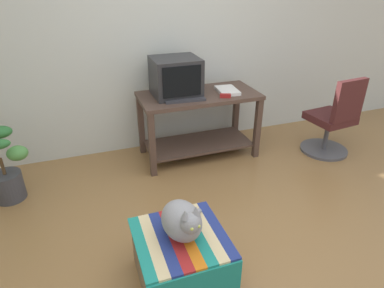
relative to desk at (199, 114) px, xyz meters
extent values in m
plane|color=olive|center=(-0.26, -1.60, -0.48)|extent=(14.00, 14.00, 0.00)
cube|color=silver|center=(-0.26, 0.45, 0.82)|extent=(8.00, 0.10, 2.60)
cube|color=#4C382D|center=(-0.58, -0.26, -0.15)|extent=(0.06, 0.06, 0.67)
cube|color=#4C382D|center=(0.58, -0.26, -0.15)|extent=(0.06, 0.06, 0.67)
cube|color=#4C382D|center=(0.58, 0.26, -0.15)|extent=(0.06, 0.06, 0.67)
cube|color=#4C382D|center=(-0.58, 0.26, -0.15)|extent=(0.06, 0.06, 0.67)
cube|color=#4C382D|center=(0.00, 0.00, -0.35)|extent=(1.14, 0.51, 0.02)
cube|color=#4C382D|center=(0.00, 0.00, 0.21)|extent=(1.24, 0.60, 0.04)
cube|color=#28282B|center=(-0.23, 0.05, 0.24)|extent=(0.33, 0.29, 0.02)
cube|color=#28282B|center=(-0.23, 0.05, 0.42)|extent=(0.46, 0.41, 0.38)
cube|color=black|center=(-0.23, -0.16, 0.43)|extent=(0.38, 0.01, 0.30)
cube|color=#333338|center=(-0.20, -0.14, 0.24)|extent=(0.41, 0.18, 0.02)
cube|color=white|center=(0.30, -0.04, 0.25)|extent=(0.23, 0.31, 0.03)
cube|color=#7A664C|center=(-0.71, -1.58, -0.31)|extent=(0.54, 0.53, 0.35)
cube|color=#1E897A|center=(-0.96, -1.58, -0.13)|extent=(0.07, 0.57, 0.02)
cube|color=beige|center=(-0.89, -1.58, -0.13)|extent=(0.07, 0.57, 0.02)
cube|color=navy|center=(-0.82, -1.58, -0.13)|extent=(0.07, 0.57, 0.02)
cube|color=#AD2323|center=(-0.74, -1.58, -0.13)|extent=(0.07, 0.57, 0.02)
cube|color=orange|center=(-0.67, -1.58, -0.13)|extent=(0.07, 0.57, 0.02)
cube|color=#1E897A|center=(-0.60, -1.58, -0.13)|extent=(0.07, 0.57, 0.02)
cube|color=beige|center=(-0.53, -1.58, -0.13)|extent=(0.07, 0.57, 0.02)
cube|color=navy|center=(-0.46, -1.58, -0.13)|extent=(0.07, 0.57, 0.02)
ellipsoid|color=gray|center=(-0.70, -1.57, 0.00)|extent=(0.28, 0.34, 0.24)
sphere|color=gray|center=(-0.68, -1.68, 0.07)|extent=(0.13, 0.13, 0.13)
cylinder|color=gray|center=(-0.61, -1.47, -0.10)|extent=(0.22, 0.17, 0.04)
cone|color=gray|center=(-0.71, -1.69, 0.14)|extent=(0.05, 0.05, 0.06)
cone|color=gray|center=(-0.64, -1.68, 0.14)|extent=(0.05, 0.05, 0.06)
sphere|color=#C6D151|center=(-0.69, -1.74, 0.08)|extent=(0.02, 0.02, 0.02)
sphere|color=#C6D151|center=(-0.65, -1.73, 0.08)|extent=(0.02, 0.02, 0.02)
cylinder|color=#3D3D42|center=(-1.90, -0.21, -0.35)|extent=(0.26, 0.26, 0.26)
cylinder|color=brown|center=(-1.90, -0.21, -0.14)|extent=(0.03, 0.03, 0.16)
ellipsoid|color=#4C8E42|center=(-1.75, -0.25, -0.02)|extent=(0.17, 0.14, 0.13)
cylinder|color=#4C4C51|center=(1.39, -0.41, -0.47)|extent=(0.52, 0.52, 0.03)
cylinder|color=#4C4C51|center=(1.39, -0.41, -0.28)|extent=(0.05, 0.05, 0.34)
cube|color=#471E1E|center=(1.39, -0.41, -0.07)|extent=(0.46, 0.46, 0.08)
cube|color=#471E1E|center=(1.41, -0.60, 0.19)|extent=(0.38, 0.10, 0.44)
cube|color=#A31E1E|center=(0.21, -0.20, 0.25)|extent=(0.12, 0.08, 0.04)
cylinder|color=#2351B2|center=(0.30, 0.05, 0.23)|extent=(0.14, 0.03, 0.01)
camera|label=1|loc=(-1.17, -3.10, 1.36)|focal=31.26mm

